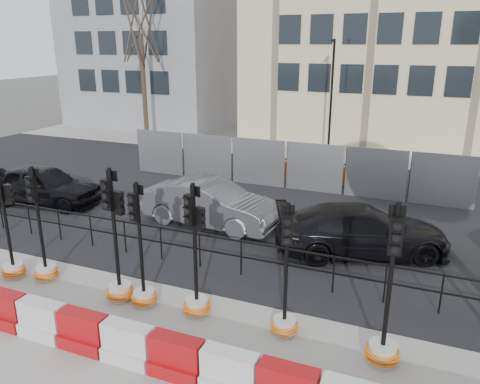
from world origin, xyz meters
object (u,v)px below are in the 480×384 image
at_px(traffic_signal_h, 384,332).
at_px(car_c, 362,230).
at_px(car_a, 43,185).
at_px(traffic_signal_d, 118,270).

xyz_separation_m(traffic_signal_h, car_c, (-1.12, 4.78, 0.04)).
bearing_deg(car_a, traffic_signal_d, -130.90).
height_order(traffic_signal_d, car_c, traffic_signal_d).
bearing_deg(car_c, traffic_signal_h, 171.35).
relative_size(traffic_signal_d, car_c, 0.61).
distance_m(car_a, car_c, 11.66).
relative_size(traffic_signal_h, car_c, 0.61).
distance_m(traffic_signal_d, car_a, 8.22).
bearing_deg(car_c, traffic_signal_d, 112.56).
distance_m(traffic_signal_h, car_a, 13.59).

